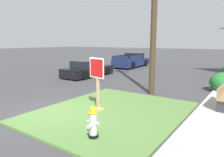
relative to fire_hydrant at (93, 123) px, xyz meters
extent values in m
plane|color=#3D3D3F|center=(-2.63, 0.75, -0.49)|extent=(160.00, 160.00, 0.00)
cube|color=#567F3D|center=(-0.81, 2.07, -0.45)|extent=(4.90, 5.93, 0.08)
cylinder|color=black|center=(0.00, 0.00, -0.37)|extent=(0.28, 0.27, 0.08)
cylinder|color=#BCBCC1|center=(0.00, 0.00, -0.03)|extent=(0.22, 0.22, 0.61)
cylinder|color=yellow|center=(0.00, 0.00, 0.29)|extent=(0.25, 0.25, 0.03)
sphere|color=yellow|center=(0.00, 0.00, 0.37)|extent=(0.19, 0.19, 0.19)
cube|color=yellow|center=(0.00, 0.00, 0.44)|extent=(0.04, 0.04, 0.04)
cylinder|color=#BCBCC1|center=(-0.15, 0.00, 0.00)|extent=(0.08, 0.09, 0.09)
cylinder|color=#BCBCC1|center=(0.15, 0.00, 0.00)|extent=(0.08, 0.09, 0.09)
cylinder|color=#BCBCC1|center=(0.00, -0.16, -0.05)|extent=(0.12, 0.09, 0.12)
cube|color=tan|center=(-1.31, 1.87, 0.55)|extent=(0.10, 0.10, 1.92)
cube|color=tan|center=(-1.31, 1.87, -0.37)|extent=(0.40, 0.33, 0.08)
cube|color=white|center=(-1.32, 1.82, 1.20)|extent=(0.74, 0.12, 0.75)
cube|color=red|center=(-1.32, 1.80, 1.20)|extent=(0.63, 0.11, 0.64)
cylinder|color=black|center=(-1.98, 4.18, -0.48)|extent=(0.70, 0.70, 0.02)
cube|color=black|center=(-7.17, 8.01, -0.08)|extent=(1.79, 4.39, 0.64)
cube|color=black|center=(-7.17, 7.79, 0.48)|extent=(1.52, 2.03, 0.56)
cylinder|color=black|center=(-8.01, 9.36, -0.18)|extent=(0.23, 0.62, 0.62)
cylinder|color=black|center=(-6.36, 9.38, -0.18)|extent=(0.23, 0.62, 0.62)
cylinder|color=black|center=(-7.98, 6.65, -0.18)|extent=(0.23, 0.62, 0.62)
cylinder|color=black|center=(-6.33, 6.66, -0.18)|extent=(0.23, 0.62, 0.62)
sphere|color=white|center=(-7.71, 10.15, -0.02)|extent=(0.14, 0.14, 0.14)
sphere|color=red|center=(-7.67, 5.86, -0.02)|extent=(0.12, 0.12, 0.12)
sphere|color=white|center=(-6.67, 10.16, -0.02)|extent=(0.14, 0.14, 0.14)
sphere|color=red|center=(-6.63, 5.87, -0.02)|extent=(0.12, 0.12, 0.12)
cube|color=#19234C|center=(-7.37, 15.18, 0.01)|extent=(2.11, 5.10, 0.68)
cube|color=black|center=(-7.39, 15.88, 0.65)|extent=(1.75, 1.37, 0.68)
cube|color=#19234C|center=(-8.26, 14.26, 0.57)|extent=(0.17, 2.12, 0.44)
cube|color=#19234C|center=(-6.42, 14.33, 0.57)|extent=(0.17, 2.12, 0.44)
cube|color=#19234C|center=(-7.29, 12.71, 0.57)|extent=(1.75, 0.16, 0.44)
cylinder|color=black|center=(-8.33, 16.66, -0.11)|extent=(0.29, 0.77, 0.76)
cylinder|color=black|center=(-6.51, 16.72, -0.11)|extent=(0.29, 0.77, 0.76)
cylinder|color=black|center=(-8.23, 13.63, -0.11)|extent=(0.29, 0.77, 0.76)
cylinder|color=black|center=(-6.41, 13.70, -0.11)|extent=(0.29, 0.77, 0.76)
cube|color=#93704C|center=(2.44, 4.87, 0.29)|extent=(0.11, 1.72, 0.38)
cube|color=#2D2D33|center=(2.59, 4.08, -0.17)|extent=(0.36, 0.07, 0.41)
ellipsoid|color=#266F2E|center=(2.13, 8.14, 0.04)|extent=(1.33, 1.33, 1.06)
camera|label=1|loc=(3.41, -4.04, 2.13)|focal=33.28mm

